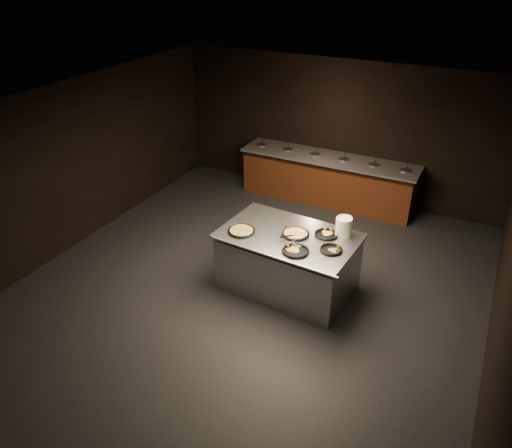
% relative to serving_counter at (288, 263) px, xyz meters
% --- Properties ---
extents(room, '(7.02, 8.02, 2.92)m').
position_rel_serving_counter_xyz_m(room, '(-0.51, -0.35, 0.98)').
color(room, black).
rests_on(room, ground).
extents(salad_bar, '(3.70, 0.83, 1.18)m').
position_rel_serving_counter_xyz_m(salad_bar, '(-0.51, 3.21, -0.03)').
color(salad_bar, '#552814').
rests_on(salad_bar, ground).
extents(serving_counter, '(2.14, 1.46, 0.99)m').
position_rel_serving_counter_xyz_m(serving_counter, '(0.00, 0.00, 0.00)').
color(serving_counter, '#B6B8BE').
rests_on(serving_counter, ground).
extents(plate_stack, '(0.25, 0.25, 0.29)m').
position_rel_serving_counter_xyz_m(plate_stack, '(0.74, 0.35, 0.66)').
color(plate_stack, white).
rests_on(plate_stack, serving_counter).
extents(pan_veggie_whole, '(0.42, 0.42, 0.04)m').
position_rel_serving_counter_xyz_m(pan_veggie_whole, '(-0.68, -0.25, 0.54)').
color(pan_veggie_whole, black).
rests_on(pan_veggie_whole, serving_counter).
extents(pan_cheese_whole, '(0.42, 0.42, 0.04)m').
position_rel_serving_counter_xyz_m(pan_cheese_whole, '(0.09, 0.04, 0.54)').
color(pan_cheese_whole, black).
rests_on(pan_cheese_whole, serving_counter).
extents(pan_cheese_slices_a, '(0.36, 0.36, 0.04)m').
position_rel_serving_counter_xyz_m(pan_cheese_slices_a, '(0.51, 0.24, 0.54)').
color(pan_cheese_slices_a, black).
rests_on(pan_cheese_slices_a, serving_counter).
extents(pan_cheese_slices_b, '(0.40, 0.40, 0.04)m').
position_rel_serving_counter_xyz_m(pan_cheese_slices_b, '(0.28, -0.40, 0.54)').
color(pan_cheese_slices_b, black).
rests_on(pan_cheese_slices_b, serving_counter).
extents(pan_veggie_slices, '(0.33, 0.33, 0.04)m').
position_rel_serving_counter_xyz_m(pan_veggie_slices, '(0.72, -0.14, 0.54)').
color(pan_veggie_slices, black).
rests_on(pan_veggie_slices, serving_counter).
extents(server_left, '(0.10, 0.35, 0.17)m').
position_rel_serving_counter_xyz_m(server_left, '(-0.04, -0.08, 0.60)').
color(server_left, '#B6B8BE').
rests_on(server_left, serving_counter).
extents(server_right, '(0.35, 0.12, 0.17)m').
position_rel_serving_counter_xyz_m(server_right, '(0.12, -0.23, 0.60)').
color(server_right, '#B6B8BE').
rests_on(server_right, serving_counter).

